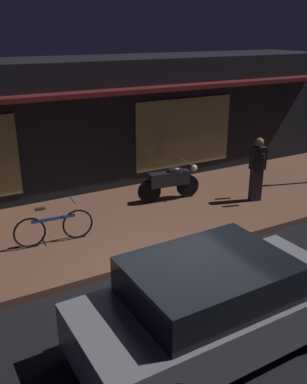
# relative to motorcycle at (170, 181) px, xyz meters

# --- Properties ---
(ground_plane) EXTENTS (60.00, 60.00, 0.00)m
(ground_plane) POSITION_rel_motorcycle_xyz_m (-1.87, -3.55, -0.65)
(ground_plane) COLOR black
(sidewalk_slab) EXTENTS (18.00, 4.00, 0.15)m
(sidewalk_slab) POSITION_rel_motorcycle_xyz_m (-1.87, -0.55, -0.57)
(sidewalk_slab) COLOR brown
(sidewalk_slab) RESTS_ON ground_plane
(storefront_building) EXTENTS (18.00, 3.30, 3.60)m
(storefront_building) POSITION_rel_motorcycle_xyz_m (-1.87, 2.83, 1.16)
(storefront_building) COLOR black
(storefront_building) RESTS_ON ground_plane
(motorcycle) EXTENTS (1.70, 0.55, 0.97)m
(motorcycle) POSITION_rel_motorcycle_xyz_m (0.00, 0.00, 0.00)
(motorcycle) COLOR black
(motorcycle) RESTS_ON sidewalk_slab
(bicycle_parked) EXTENTS (1.66, 0.42, 0.91)m
(bicycle_parked) POSITION_rel_motorcycle_xyz_m (-3.37, -0.93, -0.14)
(bicycle_parked) COLOR black
(bicycle_parked) RESTS_ON sidewalk_slab
(person_bystander) EXTENTS (0.42, 0.61, 1.67)m
(person_bystander) POSITION_rel_motorcycle_xyz_m (1.92, -1.12, 0.38)
(person_bystander) COLOR #28232D
(person_bystander) RESTS_ON sidewalk_slab
(parked_car_near) EXTENTS (4.14, 1.86, 1.42)m
(parked_car_near) POSITION_rel_motorcycle_xyz_m (-2.23, -4.89, 0.06)
(parked_car_near) COLOR black
(parked_car_near) RESTS_ON ground_plane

